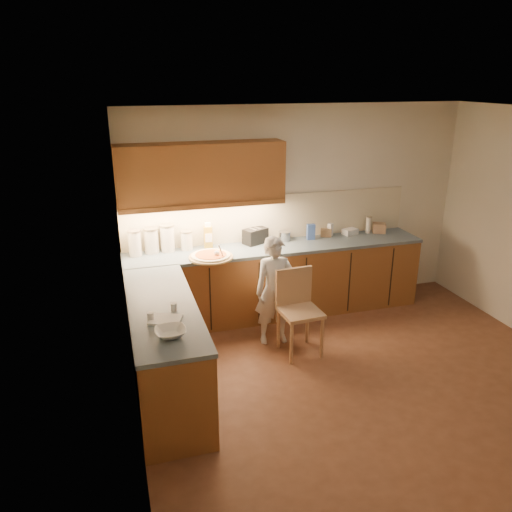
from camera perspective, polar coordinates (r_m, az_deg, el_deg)
The scene contains 24 objects.
room at distance 4.67m, azimuth 13.80°, elevation 3.99°, with size 4.54×4.50×2.62m.
l_counter at distance 5.83m, azimuth -1.30°, elevation -4.96°, with size 3.77×2.62×0.92m.
backsplash at distance 6.39m, azimuth 1.64°, elevation 4.43°, with size 3.75×0.02×0.58m, color beige.
upper_cabinets at distance 5.88m, azimuth -6.28°, elevation 9.35°, with size 1.95×0.36×0.73m.
pizza_on_board at distance 5.80m, azimuth -5.16°, elevation -0.02°, with size 0.51×0.51×0.21m.
child at distance 5.63m, azimuth 2.17°, elevation -4.00°, with size 0.46×0.30×1.26m, color silver.
wooden_chair at distance 5.50m, azimuth 4.79°, elevation -5.63°, with size 0.45×0.45×0.94m.
mixing_bowl at distance 4.14m, azimuth -9.75°, elevation -8.60°, with size 0.25×0.25×0.06m, color white.
canister_a at distance 5.98m, azimuth -13.69°, elevation 1.46°, with size 0.16×0.16×0.31m.
canister_b at distance 6.04m, azimuth -11.86°, elevation 1.76°, with size 0.18×0.18×0.31m.
canister_c at distance 6.06m, azimuth -10.09°, elevation 2.06°, with size 0.18×0.18×0.33m.
canister_d at distance 6.09m, azimuth -7.93°, elevation 1.82°, with size 0.15×0.15×0.24m.
oil_jug at distance 6.13m, azimuth -5.51°, elevation 2.27°, with size 0.11×0.09×0.32m.
toaster at distance 6.27m, azimuth -0.08°, elevation 2.31°, with size 0.34×0.28×0.20m.
steel_pot at distance 6.40m, azimuth 3.29°, elevation 2.31°, with size 0.16×0.16×0.12m.
blue_box at distance 6.47m, azimuth 6.28°, elevation 2.77°, with size 0.10×0.07×0.20m, color #3758A7.
card_box_a at distance 6.63m, azimuth 8.00°, elevation 2.67°, with size 0.14×0.10×0.10m, color #A37F58.
white_bottle at distance 6.65m, azimuth 8.49°, elevation 3.00°, with size 0.06×0.06×0.17m, color white.
flat_pack at distance 6.77m, azimuth 10.69°, elevation 2.77°, with size 0.19×0.13×0.08m, color white.
tall_jar at distance 6.86m, azimuth 12.73°, elevation 3.51°, with size 0.07×0.07×0.23m.
card_box_b at distance 6.92m, azimuth 13.89°, elevation 3.12°, with size 0.17×0.13×0.13m, color #9B7553.
dough_cloth at distance 4.40m, azimuth -10.31°, elevation -7.17°, with size 0.26×0.21×0.02m, color silver.
spice_jar_a at distance 4.41m, azimuth -11.96°, elevation -6.81°, with size 0.06×0.06×0.08m, color white.
spice_jar_b at distance 4.55m, azimuth -9.38°, elevation -5.77°, with size 0.06×0.06×0.07m, color silver.
Camera 1 is at (-2.31, -3.86, 2.90)m, focal length 35.00 mm.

